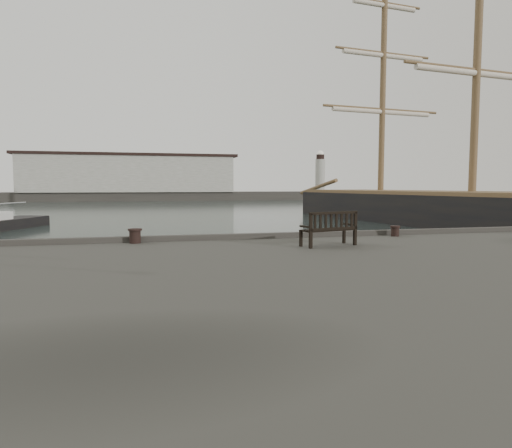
{
  "coord_description": "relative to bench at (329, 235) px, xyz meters",
  "views": [
    {
      "loc": [
        -5.18,
        -15.59,
        3.4
      ],
      "look_at": [
        -1.44,
        -0.5,
        2.1
      ],
      "focal_mm": 32.0,
      "sensor_mm": 36.0,
      "label": 1
    }
  ],
  "objects": [
    {
      "name": "ground",
      "position": [
        -0.34,
        2.61,
        -1.89
      ],
      "size": [
        400.0,
        400.0,
        0.0
      ],
      "primitive_type": "plane",
      "color": "black",
      "rests_on": "ground"
    },
    {
      "name": "breakwater",
      "position": [
        -4.9,
        94.61,
        2.41
      ],
      "size": [
        140.0,
        9.5,
        12.2
      ],
      "color": "#383530",
      "rests_on": "ground"
    },
    {
      "name": "bench",
      "position": [
        0.0,
        0.0,
        0.0
      ],
      "size": [
        1.89,
        1.05,
        1.03
      ],
      "rotation": [
        0.0,
        0.0,
        0.26
      ],
      "color": "black",
      "rests_on": "quay"
    },
    {
      "name": "bollard_left",
      "position": [
        -5.8,
        2.11,
        -0.09
      ],
      "size": [
        0.54,
        0.54,
        0.47
      ],
      "primitive_type": "cylinder",
      "rotation": [
        0.0,
        0.0,
        -0.23
      ],
      "color": "black",
      "rests_on": "quay"
    },
    {
      "name": "bollard_right",
      "position": [
        3.44,
        1.95,
        -0.14
      ],
      "size": [
        0.42,
        0.42,
        0.38
      ],
      "primitive_type": "cylinder",
      "rotation": [
        0.0,
        0.0,
        0.17
      ],
      "color": "black",
      "rests_on": "quay"
    },
    {
      "name": "tall_ship_main",
      "position": [
        20.56,
        18.97,
        -1.07
      ],
      "size": [
        13.86,
        44.7,
        32.98
      ],
      "rotation": [
        0.0,
        0.0,
        0.12
      ],
      "color": "black",
      "rests_on": "ground"
    }
  ]
}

